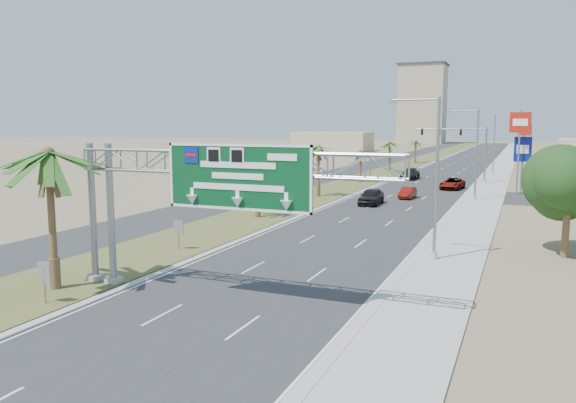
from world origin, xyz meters
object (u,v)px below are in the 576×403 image
at_px(pole_sign_red_near, 520,128).
at_px(sign_gantry, 213,174).
at_px(palm_near, 48,154).
at_px(signal_mast, 471,149).
at_px(pole_sign_blue, 523,151).
at_px(pole_sign_red_far, 525,134).
at_px(car_left_lane, 371,197).
at_px(car_far, 410,174).
at_px(car_mid_lane, 408,193).
at_px(car_right_lane, 452,184).

bearing_deg(pole_sign_red_near, sign_gantry, -104.35).
relative_size(palm_near, signal_mast, 0.81).
relative_size(pole_sign_blue, pole_sign_red_far, 0.83).
relative_size(car_left_lane, pole_sign_red_near, 0.50).
distance_m(sign_gantry, car_far, 64.08).
xyz_separation_m(sign_gantry, pole_sign_red_near, (12.74, 49.78, 1.90)).
relative_size(signal_mast, car_mid_lane, 2.66).
distance_m(palm_near, pole_sign_red_near, 55.77).
bearing_deg(sign_gantry, car_far, 92.40).
bearing_deg(pole_sign_red_far, sign_gantry, -99.47).
bearing_deg(palm_near, car_far, 85.25).
bearing_deg(pole_sign_red_near, pole_sign_red_far, 89.08).
bearing_deg(pole_sign_red_far, pole_sign_red_near, -90.92).
bearing_deg(car_far, pole_sign_blue, -38.62).
bearing_deg(sign_gantry, signal_mast, 84.26).
distance_m(car_mid_lane, car_right_lane, 11.94).
xyz_separation_m(car_mid_lane, pole_sign_red_near, (11.39, 8.80, 7.32)).
bearing_deg(pole_sign_blue, pole_sign_red_near, -114.34).
xyz_separation_m(car_right_lane, car_far, (-7.62, 11.44, 0.09)).
relative_size(car_left_lane, pole_sign_red_far, 0.59).
height_order(car_left_lane, car_mid_lane, car_left_lane).
distance_m(car_left_lane, pole_sign_red_far, 47.33).
height_order(car_left_lane, car_right_lane, car_left_lane).
distance_m(signal_mast, car_mid_lane, 22.03).
distance_m(car_mid_lane, pole_sign_red_near, 16.14).
distance_m(car_far, pole_sign_blue, 21.00).
bearing_deg(car_far, sign_gantry, -86.70).
xyz_separation_m(signal_mast, car_left_lane, (-7.46, -27.53, -3.99)).
bearing_deg(car_mid_lane, palm_near, -100.75).
xyz_separation_m(sign_gantry, signal_mast, (6.23, 62.05, -1.21)).
xyz_separation_m(signal_mast, pole_sign_red_far, (6.98, 17.16, 1.92)).
bearing_deg(car_far, pole_sign_red_near, -41.40).
distance_m(sign_gantry, pole_sign_red_far, 80.30).
distance_m(car_mid_lane, pole_sign_blue, 15.98).
height_order(pole_sign_red_near, pole_sign_red_far, pole_sign_red_near).
height_order(sign_gantry, car_far, sign_gantry).
xyz_separation_m(car_left_lane, pole_sign_red_near, (13.97, 15.26, 7.10)).
distance_m(car_left_lane, car_right_lane, 18.89).
height_order(sign_gantry, signal_mast, signal_mast).
bearing_deg(palm_near, pole_sign_red_near, 68.02).
distance_m(pole_sign_red_near, pole_sign_red_far, 29.45).
bearing_deg(sign_gantry, car_left_lane, 92.04).
relative_size(car_right_lane, pole_sign_red_far, 0.61).
bearing_deg(pole_sign_red_far, car_far, -135.91).
relative_size(car_mid_lane, pole_sign_red_near, 0.39).
xyz_separation_m(sign_gantry, pole_sign_red_far, (13.21, 79.20, 0.71)).
bearing_deg(pole_sign_red_near, pole_sign_blue, 65.66).
height_order(car_left_lane, car_far, car_left_lane).
distance_m(signal_mast, pole_sign_red_far, 18.62).
distance_m(sign_gantry, pole_sign_red_near, 51.42).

